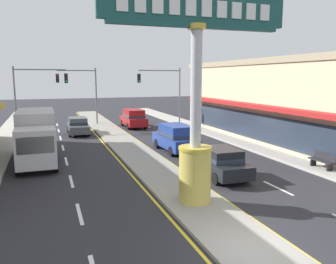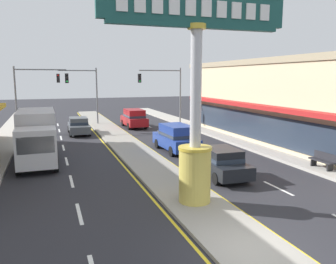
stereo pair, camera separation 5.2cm
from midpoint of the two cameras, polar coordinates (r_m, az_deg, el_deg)
ground_plane at (r=11.05m, az=13.93°, el=-19.09°), size 160.00×160.00×0.00m
median_strip at (r=27.13m, az=-7.36°, el=-1.81°), size 2.54×52.00×0.14m
sidewalk_right at (r=28.54m, az=11.43°, el=-1.33°), size 2.20×60.00×0.18m
lane_markings at (r=25.84m, az=-6.72°, el=-2.49°), size 9.28×52.00×0.01m
district_sign at (r=13.49m, az=4.76°, el=4.69°), size 7.58×1.36×8.32m
storefront_right at (r=30.16m, az=21.86°, el=4.89°), size 10.90×24.50×6.59m
traffic_light_left_side at (r=34.57m, az=-21.23°, el=6.96°), size 4.86×0.46×6.20m
traffic_light_right_side at (r=36.93m, az=-0.43°, el=7.67°), size 4.86×0.46×6.20m
traffic_light_median_far at (r=38.00m, az=-14.04°, el=7.37°), size 4.20×0.46×6.20m
sedan_near_right_lane at (r=32.39m, az=-14.65°, el=1.03°), size 1.88×4.32×1.53m
box_truck_far_right_lane at (r=22.42m, az=-21.04°, el=-0.43°), size 2.30×6.93×3.12m
suv_near_left_lane at (r=35.72m, az=-5.64°, el=2.33°), size 1.99×4.61×1.90m
suv_mid_left_lane at (r=24.02m, az=1.44°, el=-0.94°), size 2.09×4.66×1.90m
sedan_far_left_oncoming at (r=18.21m, az=8.82°, el=-4.94°), size 1.98×4.37×1.53m
street_bench at (r=20.82m, az=24.52°, el=-4.28°), size 0.48×1.60×0.88m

